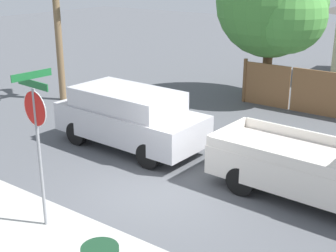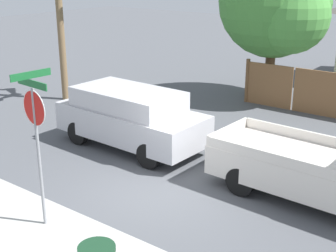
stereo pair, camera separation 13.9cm
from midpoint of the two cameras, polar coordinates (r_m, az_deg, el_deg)
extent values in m
plane|color=#4C4F54|center=(12.04, -0.77, -7.95)|extent=(80.00, 80.00, 0.00)
cube|color=brown|center=(19.39, 12.46, 4.87)|extent=(1.93, 0.06, 1.72)
cube|color=brown|center=(18.69, 18.03, 3.84)|extent=(1.93, 0.06, 1.72)
cube|color=brown|center=(19.80, 9.83, 5.48)|extent=(0.12, 0.12, 1.82)
cylinder|color=brown|center=(20.41, 12.46, 6.49)|extent=(0.40, 0.40, 2.36)
sphere|color=#428438|center=(20.00, 13.06, 14.54)|extent=(4.51, 4.51, 4.51)
sphere|color=#478F3C|center=(19.12, 15.06, 12.83)|extent=(2.93, 2.93, 2.93)
cylinder|color=brown|center=(20.07, -12.62, 9.80)|extent=(0.28, 0.28, 4.78)
cube|color=#B7B7BC|center=(14.61, -4.22, 0.42)|extent=(4.92, 2.19, 0.90)
cube|color=#B7B7BC|center=(14.47, -4.65, 3.32)|extent=(3.46, 1.98, 0.59)
cube|color=black|center=(13.45, 0.36, 2.16)|extent=(0.12, 1.78, 0.50)
cylinder|color=black|center=(14.50, 2.61, -1.51)|extent=(0.75, 0.22, 0.75)
cylinder|color=black|center=(13.19, -2.06, -3.65)|extent=(0.75, 0.22, 0.75)
cylinder|color=black|center=(16.35, -5.90, 0.82)|extent=(0.75, 0.22, 0.75)
cylinder|color=black|center=(15.21, -10.65, -0.84)|extent=(0.75, 0.22, 0.75)
cube|color=silver|center=(11.84, 18.49, -5.58)|extent=(5.43, 2.22, 0.75)
cube|color=silver|center=(12.79, 16.53, -1.07)|extent=(3.37, 0.20, 0.26)
cube|color=silver|center=(11.13, 12.61, -3.76)|extent=(3.37, 0.20, 0.26)
cube|color=silver|center=(12.69, 7.63, -0.58)|extent=(0.15, 1.93, 0.26)
cylinder|color=black|center=(13.32, 13.10, -3.95)|extent=(0.74, 0.22, 0.74)
cylinder|color=black|center=(11.85, 9.18, -6.68)|extent=(0.74, 0.22, 0.74)
cylinder|color=gray|center=(10.31, -15.06, -3.94)|extent=(0.07, 0.07, 3.11)
cylinder|color=red|center=(9.94, -15.61, 2.10)|extent=(0.72, 0.09, 0.73)
cylinder|color=white|center=(9.94, -15.62, 2.10)|extent=(0.77, 0.08, 0.77)
cube|color=#19602D|center=(9.81, -15.88, 4.99)|extent=(1.02, 0.11, 0.15)
cube|color=#19602D|center=(9.77, -15.98, 6.02)|extent=(0.10, 0.92, 0.15)
cylinder|color=#163922|center=(8.11, -8.20, -14.60)|extent=(0.64, 0.64, 0.08)
camera|label=1|loc=(0.07, -89.66, 0.12)|focal=50.00mm
camera|label=2|loc=(0.07, 90.34, -0.12)|focal=50.00mm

